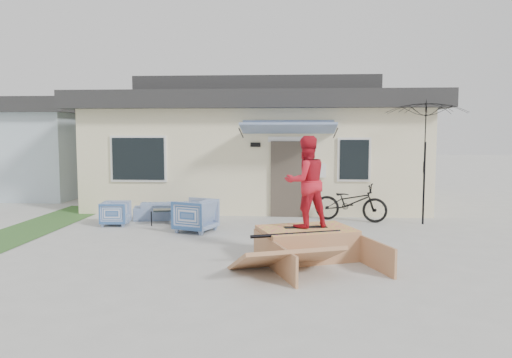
# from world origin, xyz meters

# --- Properties ---
(ground) EXTENTS (90.00, 90.00, 0.00)m
(ground) POSITION_xyz_m (0.00, 0.00, 0.00)
(ground) COLOR #AEADA7
(ground) RESTS_ON ground
(grass_strip) EXTENTS (1.40, 8.00, 0.01)m
(grass_strip) POSITION_xyz_m (-5.20, 2.00, 0.00)
(grass_strip) COLOR #2F5A28
(grass_strip) RESTS_ON ground
(house) EXTENTS (10.80, 8.49, 4.10)m
(house) POSITION_xyz_m (0.00, 7.99, 1.94)
(house) COLOR beige
(house) RESTS_ON ground
(neighbor_house) EXTENTS (8.60, 7.60, 3.50)m
(neighbor_house) POSITION_xyz_m (-10.50, 10.00, 1.78)
(neighbor_house) COLOR silver
(neighbor_house) RESTS_ON ground
(loveseat) EXTENTS (1.77, 0.84, 0.66)m
(loveseat) POSITION_xyz_m (-2.28, 3.87, 0.33)
(loveseat) COLOR #244E8E
(loveseat) RESTS_ON ground
(armchair_left) EXTENTS (0.66, 0.70, 0.67)m
(armchair_left) POSITION_xyz_m (-3.32, 2.89, 0.34)
(armchair_left) COLOR #244E8E
(armchair_left) RESTS_ON ground
(armchair_right) EXTENTS (1.02, 1.05, 0.86)m
(armchair_right) POSITION_xyz_m (-1.17, 2.23, 0.43)
(armchair_right) COLOR #244E8E
(armchair_right) RESTS_ON ground
(coffee_table) EXTENTS (1.04, 1.04, 0.41)m
(coffee_table) POSITION_xyz_m (-2.02, 3.21, 0.21)
(coffee_table) COLOR black
(coffee_table) RESTS_ON ground
(bicycle) EXTENTS (2.02, 1.19, 1.22)m
(bicycle) POSITION_xyz_m (2.66, 3.90, 0.61)
(bicycle) COLOR black
(bicycle) RESTS_ON ground
(patio_umbrella) EXTENTS (2.35, 2.22, 2.20)m
(patio_umbrella) POSITION_xyz_m (4.46, 3.59, 1.75)
(patio_umbrella) COLOR black
(patio_umbrella) RESTS_ON ground
(skate_ramp) EXTENTS (2.35, 2.68, 0.56)m
(skate_ramp) POSITION_xyz_m (1.37, -0.06, 0.28)
(skate_ramp) COLOR #A8714A
(skate_ramp) RESTS_ON ground
(skateboard) EXTENTS (0.83, 0.36, 0.05)m
(skateboard) POSITION_xyz_m (1.35, -0.01, 0.58)
(skateboard) COLOR black
(skateboard) RESTS_ON skate_ramp
(skater) EXTENTS (1.02, 0.93, 1.70)m
(skater) POSITION_xyz_m (1.35, -0.01, 1.46)
(skater) COLOR red
(skater) RESTS_ON skateboard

